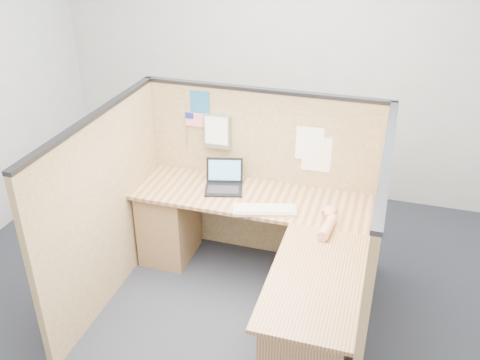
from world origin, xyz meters
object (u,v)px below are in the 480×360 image
(laptop, at_px, (226,182))
(keyboard, at_px, (265,210))
(l_desk, at_px, (261,262))
(mouse, at_px, (330,213))

(laptop, distance_m, keyboard, 0.49)
(l_desk, bearing_deg, keyboard, 97.80)
(laptop, bearing_deg, l_desk, -62.38)
(mouse, bearing_deg, laptop, 167.39)
(mouse, bearing_deg, l_desk, -149.87)
(l_desk, bearing_deg, mouse, 30.13)
(laptop, relative_size, keyboard, 0.71)
(laptop, height_order, mouse, laptop)
(keyboard, bearing_deg, l_desk, -98.01)
(l_desk, relative_size, laptop, 5.39)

